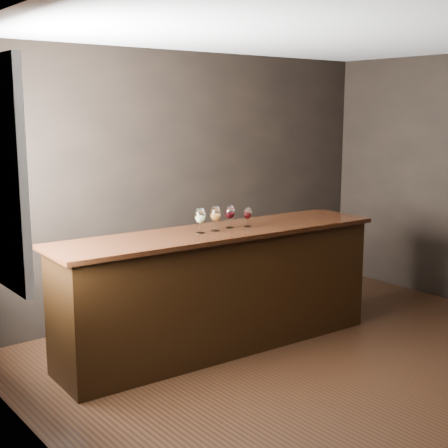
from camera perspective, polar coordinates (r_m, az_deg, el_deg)
ground at (r=5.60m, az=10.57°, el=-12.75°), size 5.00×5.00×0.00m
room_shell at (r=5.07m, az=8.54°, el=6.04°), size 5.02×4.52×2.81m
bar_counter at (r=5.77m, az=-0.37°, el=-6.20°), size 3.10×0.82×1.07m
bar_top at (r=5.63m, az=-0.37°, el=-0.76°), size 3.20×0.90×0.04m
back_bar_shelf at (r=7.22m, az=1.48°, el=-3.90°), size 2.21×0.40×0.80m
glass_white at (r=5.47m, az=-2.20°, el=0.67°), size 0.09×0.09×0.22m
glass_amber at (r=5.57m, az=-0.79°, el=0.85°), size 0.09×0.09×0.22m
glass_red_a at (r=5.72m, az=0.55°, el=1.03°), size 0.09×0.09×0.20m
glass_red_b at (r=5.79m, az=2.17°, el=0.94°), size 0.08×0.08×0.18m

